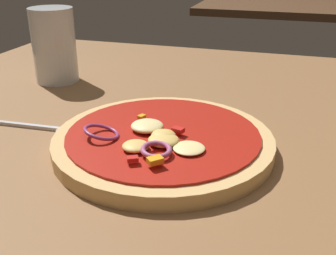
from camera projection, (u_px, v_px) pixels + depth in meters
dining_table at (213, 151)px, 0.53m from camera, size 1.14×1.00×0.03m
pizza at (163, 141)px, 0.50m from camera, size 0.27×0.27×0.04m
fork at (48, 128)px, 0.56m from camera, size 0.16×0.02×0.01m
beer_glass at (55, 50)px, 0.74m from camera, size 0.08×0.08×0.13m
background_table at (304, 8)px, 1.73m from camera, size 0.89×0.49×0.03m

